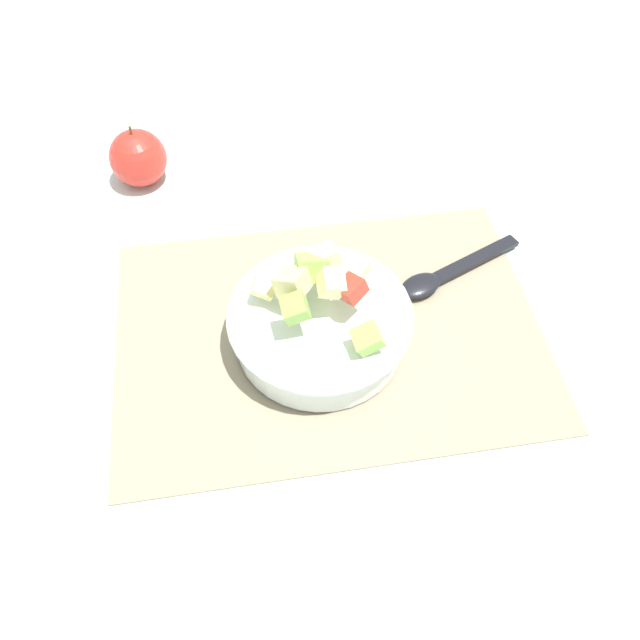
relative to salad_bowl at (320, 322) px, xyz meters
name	(u,v)px	position (x,y,z in m)	size (l,w,h in m)	color
ground_plane	(329,332)	(0.01, 0.01, -0.04)	(2.40, 2.40, 0.00)	silver
placemat	(329,331)	(0.01, 0.01, -0.04)	(0.51, 0.36, 0.01)	gray
salad_bowl	(320,322)	(0.00, 0.00, 0.00)	(0.21, 0.21, 0.11)	white
serving_spoon	(441,276)	(0.17, 0.07, -0.03)	(0.18, 0.10, 0.01)	black
whole_apple	(138,158)	(-0.21, 0.33, 0.00)	(0.08, 0.08, 0.09)	red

